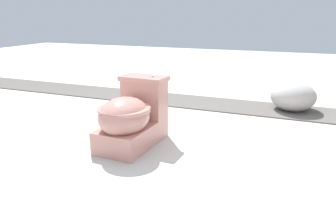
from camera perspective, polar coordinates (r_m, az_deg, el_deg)
The scene contains 4 objects.
ground_plane at distance 2.65m, azimuth -6.20°, elevation -5.07°, with size 14.00×14.00×0.00m, color beige.
gravel_strip at distance 3.68m, azimuth 10.42°, elevation 1.15°, with size 0.56×8.00×0.01m, color #605B56.
toilet at distance 2.50m, azimuth -6.44°, elevation -1.03°, with size 0.65×0.41×0.52m.
boulder_near at distance 3.66m, azimuth 20.95°, elevation 2.59°, with size 0.47×0.46×0.31m, color #B7B2AD.
Camera 1 is at (2.17, 1.16, 0.99)m, focal length 35.00 mm.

